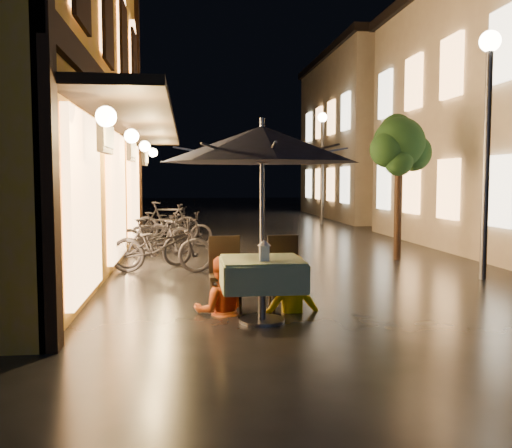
{
  "coord_description": "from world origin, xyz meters",
  "views": [
    {
      "loc": [
        -2.08,
        -7.25,
        1.74
      ],
      "look_at": [
        -1.2,
        0.12,
        1.15
      ],
      "focal_mm": 40.0,
      "sensor_mm": 36.0,
      "label": 1
    }
  ],
  "objects": [
    {
      "name": "cafe_table",
      "position": [
        -1.2,
        -0.48,
        0.59
      ],
      "size": [
        0.99,
        0.99,
        0.78
      ],
      "color": "#59595E",
      "rests_on": "ground"
    },
    {
      "name": "streetlamp_near",
      "position": [
        3.0,
        2.0,
        2.92
      ],
      "size": [
        0.36,
        0.36,
        4.23
      ],
      "color": "#59595E",
      "rests_on": "ground"
    },
    {
      "name": "person_yellow",
      "position": [
        -0.74,
        0.06,
        0.72
      ],
      "size": [
        0.96,
        0.59,
        1.44
      ],
      "primitive_type": "imported",
      "rotation": [
        0.0,
        0.0,
        3.2
      ],
      "color": "#E4BB00",
      "rests_on": "ground"
    },
    {
      "name": "bicycle_0",
      "position": [
        -2.57,
        3.37,
        0.5
      ],
      "size": [
        1.97,
        0.86,
        1.0
      ],
      "primitive_type": "imported",
      "rotation": [
        0.0,
        0.0,
        1.47
      ],
      "color": "#24242A",
      "rests_on": "ground"
    },
    {
      "name": "bicycle_4",
      "position": [
        -2.29,
        7.64,
        0.44
      ],
      "size": [
        1.77,
        0.9,
        0.88
      ],
      "primitive_type": "imported",
      "rotation": [
        0.0,
        0.0,
        1.37
      ],
      "color": "#232329",
      "rests_on": "ground"
    },
    {
      "name": "ground",
      "position": [
        0.0,
        0.0,
        0.0
      ],
      "size": [
        90.0,
        90.0,
        0.0
      ],
      "primitive_type": "plane",
      "color": "black",
      "rests_on": "ground"
    },
    {
      "name": "east_building_far",
      "position": [
        7.49,
        18.0,
        3.66
      ],
      "size": [
        7.3,
        10.3,
        7.3
      ],
      "color": "#B1A68F",
      "rests_on": "ground"
    },
    {
      "name": "table_lantern",
      "position": [
        -1.2,
        -0.68,
        0.92
      ],
      "size": [
        0.16,
        0.16,
        0.25
      ],
      "color": "white",
      "rests_on": "cafe_table"
    },
    {
      "name": "cafe_chair_left",
      "position": [
        -1.6,
        0.26,
        0.54
      ],
      "size": [
        0.42,
        0.42,
        0.97
      ],
      "color": "black",
      "rests_on": "ground"
    },
    {
      "name": "bicycle_2",
      "position": [
        -2.81,
        5.93,
        0.47
      ],
      "size": [
        1.9,
        1.01,
        0.95
      ],
      "primitive_type": "imported",
      "rotation": [
        0.0,
        0.0,
        1.79
      ],
      "color": "#232329",
      "rests_on": "ground"
    },
    {
      "name": "patio_umbrella",
      "position": [
        -1.2,
        -0.48,
        2.15
      ],
      "size": [
        2.4,
        2.4,
        2.46
      ],
      "color": "#59595E",
      "rests_on": "ground"
    },
    {
      "name": "street_tree",
      "position": [
        2.41,
        4.51,
        2.42
      ],
      "size": [
        1.43,
        1.2,
        3.15
      ],
      "color": "black",
      "rests_on": "ground"
    },
    {
      "name": "cafe_chair_right",
      "position": [
        -0.8,
        0.26,
        0.54
      ],
      "size": [
        0.42,
        0.42,
        0.97
      ],
      "color": "black",
      "rests_on": "ground"
    },
    {
      "name": "bicycle_3",
      "position": [
        -2.76,
        6.53,
        0.47
      ],
      "size": [
        1.63,
        0.84,
        0.94
      ],
      "primitive_type": "imported",
      "rotation": [
        0.0,
        0.0,
        1.31
      ],
      "color": "black",
      "rests_on": "ground"
    },
    {
      "name": "bicycle_1",
      "position": [
        -2.76,
        3.89,
        0.49
      ],
      "size": [
        1.68,
        1.0,
        0.98
      ],
      "primitive_type": "imported",
      "rotation": [
        0.0,
        0.0,
        1.93
      ],
      "color": "black",
      "rests_on": "ground"
    },
    {
      "name": "person_orange",
      "position": [
        -1.67,
        0.04,
        0.72
      ],
      "size": [
        0.72,
        0.57,
        1.45
      ],
      "primitive_type": "imported",
      "rotation": [
        0.0,
        0.0,
        3.17
      ],
      "color": "#CE531C",
      "rests_on": "ground"
    },
    {
      "name": "bicycle_5",
      "position": [
        -2.67,
        8.6,
        0.56
      ],
      "size": [
        1.91,
        0.83,
        1.11
      ],
      "primitive_type": "imported",
      "rotation": [
        0.0,
        0.0,
        1.4
      ],
      "color": "#222228",
      "rests_on": "ground"
    },
    {
      "name": "streetlamp_far",
      "position": [
        3.0,
        14.0,
        2.92
      ],
      "size": [
        0.36,
        0.36,
        4.23
      ],
      "color": "#59595E",
      "rests_on": "ground"
    },
    {
      "name": "bicycle_6",
      "position": [
        -2.64,
        9.91,
        0.46
      ],
      "size": [
        1.83,
        0.95,
        0.92
      ],
      "primitive_type": "imported",
      "rotation": [
        0.0,
        0.0,
        1.36
      ],
      "color": "black",
      "rests_on": "ground"
    }
  ]
}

